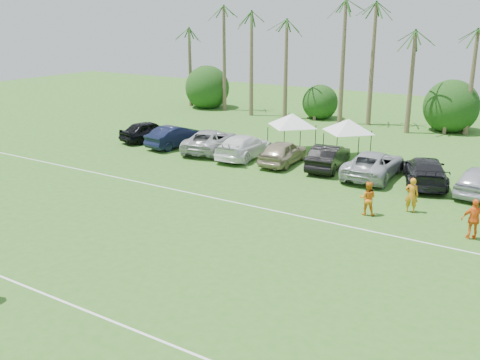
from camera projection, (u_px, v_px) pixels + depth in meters
The scene contains 25 objects.
field_lines at pixel (157, 239), 24.07m from camera, with size 80.00×12.10×0.01m.
palm_tree_0 at pixel (181, 36), 57.32m from camera, with size 2.40×2.40×8.90m.
palm_tree_1 at pixel (219, 29), 54.52m from camera, with size 2.40×2.40×9.90m.
palm_tree_2 at pixel (262, 20), 51.72m from camera, with size 2.40×2.40×10.90m.
palm_tree_3 at pixel (299, 11), 49.43m from camera, with size 2.40×2.40×11.90m.
palm_tree_4 at pixel (338, 40), 48.16m from camera, with size 2.40×2.40×8.90m.
palm_tree_5 at pixel (382, 31), 45.87m from camera, with size 2.40×2.40×9.90m.
palm_tree_6 at pixel (431, 21), 43.58m from camera, with size 2.40×2.40×10.90m.
bush_tree_0 at pixel (210, 90), 58.28m from camera, with size 4.00×4.00×4.00m.
bush_tree_1 at pixel (319, 100), 51.66m from camera, with size 4.00×4.00×4.00m.
bush_tree_2 at pixel (449, 111), 45.56m from camera, with size 4.00×4.00×4.00m.
sideline_player_a at pixel (412, 195), 27.13m from camera, with size 0.66×0.44×1.82m, color orange.
sideline_player_b at pixel (368, 198), 26.76m from camera, with size 0.85×0.66×1.75m, color orange.
sideline_player_c at pixel (474, 219), 23.82m from camera, with size 1.10×0.46×1.88m, color orange.
canopy_tent_left at pixel (293, 113), 38.85m from camera, with size 4.05×4.05×3.28m.
canopy_tent_right at pixel (349, 119), 37.13m from camera, with size 3.96×3.96×3.21m.
parked_car_0 at pixel (149, 131), 42.67m from camera, with size 1.92×4.78×1.63m, color black.
parked_car_1 at pixel (176, 136), 40.76m from camera, with size 1.72×4.95×1.63m, color black.
parked_car_2 at pixel (211, 140), 39.39m from camera, with size 2.70×5.86×1.63m, color #ADADAE.
parked_car_3 at pixel (244, 146), 37.61m from camera, with size 2.28×5.62×1.63m, color white.
parked_car_4 at pixel (283, 152), 36.01m from camera, with size 1.92×4.78×1.63m, color tan.
parked_car_5 at pixel (328, 157), 34.83m from camera, with size 1.72×4.95×1.63m, color black.
parked_car_6 at pixel (373, 164), 33.11m from camera, with size 2.70×5.86×1.63m, color #ABAEB2.
parked_car_7 at pixel (425, 171), 31.68m from camera, with size 2.28×5.62×1.63m, color black.
parked_car_8 at pixel (480, 180), 29.86m from camera, with size 1.92×4.78×1.63m, color #B4B4C1.
Camera 1 is at (14.99, -8.81, 9.64)m, focal length 40.00 mm.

